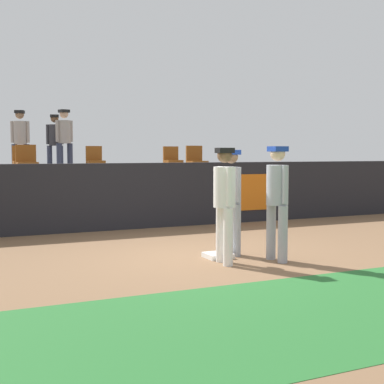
{
  "coord_description": "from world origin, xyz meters",
  "views": [
    {
      "loc": [
        -3.95,
        -7.76,
        1.69
      ],
      "look_at": [
        0.04,
        0.89,
        1.0
      ],
      "focal_mm": 50.7,
      "sensor_mm": 36.0,
      "label": 1
    }
  ],
  "objects_px": {
    "spectator_hooded": "(20,138)",
    "seat_front_left": "(27,161)",
    "player_runner_visitor": "(277,195)",
    "seat_back_left": "(22,160)",
    "seat_front_right": "(196,160)",
    "seat_back_center": "(95,159)",
    "seat_back_right": "(172,159)",
    "spectator_capped": "(55,140)",
    "spectator_casual": "(64,138)",
    "player_fielder_home": "(225,197)",
    "first_base": "(218,255)",
    "player_coach_visitor": "(231,194)"
  },
  "relations": [
    {
      "from": "seat_back_left",
      "to": "seat_front_right",
      "type": "relative_size",
      "value": 1.0
    },
    {
      "from": "seat_back_center",
      "to": "spectator_capped",
      "type": "bearing_deg",
      "value": 126.25
    },
    {
      "from": "player_fielder_home",
      "to": "seat_back_center",
      "type": "distance_m",
      "value": 7.52
    },
    {
      "from": "seat_front_right",
      "to": "player_coach_visitor",
      "type": "bearing_deg",
      "value": -109.09
    },
    {
      "from": "player_runner_visitor",
      "to": "spectator_hooded",
      "type": "height_order",
      "value": "spectator_hooded"
    },
    {
      "from": "player_runner_visitor",
      "to": "spectator_casual",
      "type": "relative_size",
      "value": 0.96
    },
    {
      "from": "first_base",
      "to": "seat_front_left",
      "type": "bearing_deg",
      "value": 112.89
    },
    {
      "from": "first_base",
      "to": "player_fielder_home",
      "type": "bearing_deg",
      "value": -105.45
    },
    {
      "from": "player_coach_visitor",
      "to": "seat_back_right",
      "type": "relative_size",
      "value": 2.07
    },
    {
      "from": "first_base",
      "to": "spectator_capped",
      "type": "height_order",
      "value": "spectator_capped"
    },
    {
      "from": "player_coach_visitor",
      "to": "seat_front_right",
      "type": "relative_size",
      "value": 2.07
    },
    {
      "from": "seat_front_left",
      "to": "spectator_capped",
      "type": "xyz_separation_m",
      "value": [
        1.21,
        2.98,
        0.54
      ]
    },
    {
      "from": "seat_front_right",
      "to": "spectator_capped",
      "type": "xyz_separation_m",
      "value": [
        -3.1,
        2.98,
        0.54
      ]
    },
    {
      "from": "seat_front_left",
      "to": "seat_back_center",
      "type": "bearing_deg",
      "value": 40.96
    },
    {
      "from": "player_fielder_home",
      "to": "seat_back_left",
      "type": "distance_m",
      "value": 7.78
    },
    {
      "from": "seat_back_left",
      "to": "spectator_casual",
      "type": "relative_size",
      "value": 0.45
    },
    {
      "from": "player_fielder_home",
      "to": "spectator_hooded",
      "type": "bearing_deg",
      "value": -159.52
    },
    {
      "from": "seat_back_left",
      "to": "seat_back_center",
      "type": "distance_m",
      "value": 1.95
    },
    {
      "from": "player_fielder_home",
      "to": "player_runner_visitor",
      "type": "height_order",
      "value": "player_runner_visitor"
    },
    {
      "from": "seat_front_right",
      "to": "spectator_hooded",
      "type": "height_order",
      "value": "spectator_hooded"
    },
    {
      "from": "player_coach_visitor",
      "to": "seat_front_left",
      "type": "distance_m",
      "value": 5.73
    },
    {
      "from": "player_coach_visitor",
      "to": "spectator_capped",
      "type": "height_order",
      "value": "spectator_capped"
    },
    {
      "from": "first_base",
      "to": "player_coach_visitor",
      "type": "bearing_deg",
      "value": 25.19
    },
    {
      "from": "spectator_hooded",
      "to": "seat_back_left",
      "type": "bearing_deg",
      "value": 102.04
    },
    {
      "from": "player_runner_visitor",
      "to": "seat_back_left",
      "type": "relative_size",
      "value": 2.13
    },
    {
      "from": "seat_back_right",
      "to": "spectator_casual",
      "type": "xyz_separation_m",
      "value": [
        -2.98,
        0.8,
        0.61
      ]
    },
    {
      "from": "seat_front_left",
      "to": "spectator_capped",
      "type": "distance_m",
      "value": 3.26
    },
    {
      "from": "player_fielder_home",
      "to": "seat_back_left",
      "type": "xyz_separation_m",
      "value": [
        -1.98,
        7.5,
        0.49
      ]
    },
    {
      "from": "spectator_hooded",
      "to": "spectator_capped",
      "type": "bearing_deg",
      "value": -138.38
    },
    {
      "from": "player_runner_visitor",
      "to": "spectator_hooded",
      "type": "relative_size",
      "value": 0.99
    },
    {
      "from": "seat_back_left",
      "to": "seat_back_right",
      "type": "bearing_deg",
      "value": 0.01
    },
    {
      "from": "seat_back_center",
      "to": "spectator_hooded",
      "type": "xyz_separation_m",
      "value": [
        -1.88,
        0.72,
        0.57
      ]
    },
    {
      "from": "seat_back_center",
      "to": "seat_front_right",
      "type": "distance_m",
      "value": 2.87
    },
    {
      "from": "seat_front_right",
      "to": "spectator_casual",
      "type": "height_order",
      "value": "spectator_casual"
    },
    {
      "from": "seat_back_left",
      "to": "spectator_hooded",
      "type": "relative_size",
      "value": 0.47
    },
    {
      "from": "seat_back_center",
      "to": "seat_front_right",
      "type": "xyz_separation_m",
      "value": [
        2.24,
        -1.8,
        0.0
      ]
    },
    {
      "from": "player_runner_visitor",
      "to": "spectator_capped",
      "type": "height_order",
      "value": "spectator_capped"
    },
    {
      "from": "player_runner_visitor",
      "to": "spectator_capped",
      "type": "xyz_separation_m",
      "value": [
        -1.73,
        8.84,
        1.01
      ]
    },
    {
      "from": "seat_back_left",
      "to": "spectator_capped",
      "type": "bearing_deg",
      "value": 47.3
    },
    {
      "from": "player_fielder_home",
      "to": "spectator_casual",
      "type": "height_order",
      "value": "spectator_casual"
    },
    {
      "from": "seat_back_right",
      "to": "spectator_capped",
      "type": "distance_m",
      "value": 3.43
    },
    {
      "from": "player_runner_visitor",
      "to": "spectator_capped",
      "type": "distance_m",
      "value": 9.07
    },
    {
      "from": "first_base",
      "to": "spectator_hooded",
      "type": "bearing_deg",
      "value": 104.65
    },
    {
      "from": "seat_back_center",
      "to": "seat_front_left",
      "type": "bearing_deg",
      "value": -139.04
    },
    {
      "from": "player_coach_visitor",
      "to": "spectator_casual",
      "type": "bearing_deg",
      "value": -178.53
    },
    {
      "from": "player_runner_visitor",
      "to": "seat_back_center",
      "type": "height_order",
      "value": "seat_back_center"
    },
    {
      "from": "spectator_hooded",
      "to": "seat_front_left",
      "type": "bearing_deg",
      "value": 103.05
    },
    {
      "from": "first_base",
      "to": "seat_back_left",
      "type": "bearing_deg",
      "value": 106.56
    },
    {
      "from": "seat_front_right",
      "to": "spectator_capped",
      "type": "height_order",
      "value": "spectator_capped"
    },
    {
      "from": "player_runner_visitor",
      "to": "player_coach_visitor",
      "type": "xyz_separation_m",
      "value": [
        -0.4,
        0.75,
        -0.03
      ]
    }
  ]
}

